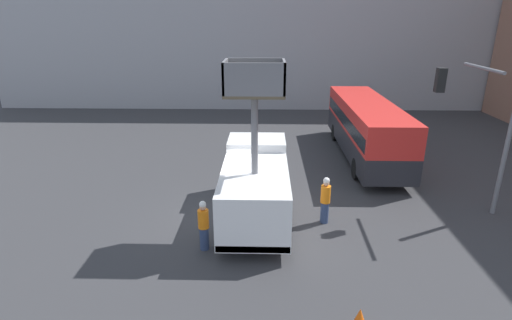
{
  "coord_description": "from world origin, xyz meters",
  "views": [
    {
      "loc": [
        1.78,
        -14.56,
        7.7
      ],
      "look_at": [
        1.39,
        0.9,
        2.15
      ],
      "focal_mm": 28.0,
      "sensor_mm": 36.0,
      "label": 1
    }
  ],
  "objects": [
    {
      "name": "traffic_light_pole",
      "position": [
        10.22,
        0.63,
        4.18
      ],
      "size": [
        3.2,
        2.95,
        6.23
      ],
      "color": "slate",
      "rests_on": "ground_plane"
    },
    {
      "name": "ground_plane",
      "position": [
        0.0,
        0.0,
        0.0
      ],
      "size": [
        120.0,
        120.0,
        0.0
      ],
      "primitive_type": "plane",
      "color": "#333335"
    },
    {
      "name": "road_worker_near_truck",
      "position": [
        -0.34,
        -2.41,
        0.93
      ],
      "size": [
        0.38,
        0.38,
        1.85
      ],
      "rotation": [
        0.0,
        0.0,
        0.7
      ],
      "color": "navy",
      "rests_on": "ground_plane"
    },
    {
      "name": "city_bus",
      "position": [
        7.49,
        7.63,
        1.9
      ],
      "size": [
        2.59,
        10.89,
        3.23
      ],
      "rotation": [
        0.0,
        0.0,
        1.38
      ],
      "color": "#232328",
      "rests_on": "ground_plane"
    },
    {
      "name": "road_worker_directing",
      "position": [
        4.13,
        -0.37,
        0.97
      ],
      "size": [
        0.38,
        0.38,
        1.92
      ],
      "rotation": [
        0.0,
        0.0,
        3.5
      ],
      "color": "navy",
      "rests_on": "ground_plane"
    },
    {
      "name": "building_backdrop_far",
      "position": [
        0.0,
        25.23,
        7.08
      ],
      "size": [
        44.0,
        10.0,
        14.15
      ],
      "color": "#9E9EA3",
      "rests_on": "ground_plane"
    },
    {
      "name": "utility_truck",
      "position": [
        1.39,
        -0.0,
        1.54
      ],
      "size": [
        2.5,
        6.5,
        6.36
      ],
      "color": "white",
      "rests_on": "ground_plane"
    }
  ]
}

